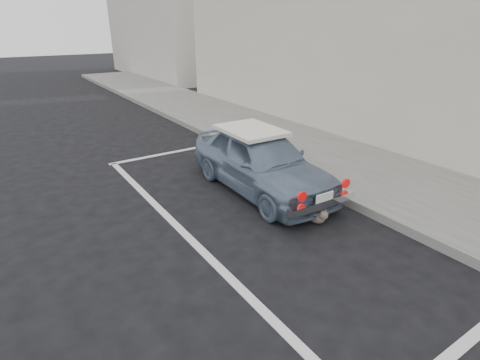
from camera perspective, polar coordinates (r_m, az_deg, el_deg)
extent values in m
plane|color=black|center=(4.37, 21.95, -20.66)|extent=(80.00, 80.00, 0.00)
cube|color=#62625D|center=(7.59, 23.99, -1.06)|extent=(2.80, 40.00, 0.15)
cube|color=black|center=(9.49, 20.16, 12.41)|extent=(0.10, 16.00, 2.40)
cube|color=#BDB3AB|center=(23.49, -11.56, 25.11)|extent=(3.50, 10.00, 8.00)
cube|color=silver|center=(4.57, 31.23, -20.39)|extent=(3.00, 0.12, 0.01)
cube|color=silver|center=(9.21, -10.37, 4.15)|extent=(3.00, 0.12, 0.01)
cube|color=silver|center=(5.76, -8.89, -7.62)|extent=(0.12, 7.00, 0.01)
imported|color=slate|center=(6.85, 3.18, 2.91)|extent=(1.42, 3.36, 1.13)
cube|color=white|center=(6.96, 1.68, 7.55)|extent=(0.97, 1.29, 0.07)
cube|color=silver|center=(5.79, 12.38, -3.50)|extent=(1.27, 0.15, 0.12)
cube|color=white|center=(5.72, 12.77, -2.76)|extent=(0.33, 0.03, 0.17)
cylinder|color=red|center=(5.39, 9.42, -2.48)|extent=(0.15, 0.04, 0.15)
cylinder|color=red|center=(5.97, 15.83, -0.48)|extent=(0.15, 0.04, 0.15)
cylinder|color=red|center=(5.47, 9.30, -4.19)|extent=(0.12, 0.04, 0.12)
cylinder|color=red|center=(6.04, 15.64, -2.05)|extent=(0.12, 0.04, 0.12)
ellipsoid|color=brown|center=(5.99, 11.47, -5.22)|extent=(0.26, 0.39, 0.23)
sphere|color=brown|center=(5.85, 12.61, -5.19)|extent=(0.15, 0.15, 0.15)
cone|color=brown|center=(5.79, 12.39, -4.65)|extent=(0.05, 0.05, 0.06)
cone|color=brown|center=(5.84, 12.96, -4.46)|extent=(0.05, 0.05, 0.06)
cylinder|color=brown|center=(6.19, 10.64, -5.04)|extent=(0.12, 0.24, 0.03)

